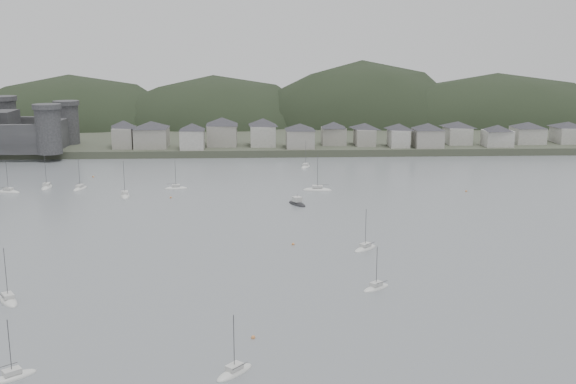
{
  "coord_description": "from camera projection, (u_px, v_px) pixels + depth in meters",
  "views": [
    {
      "loc": [
        -8.71,
        -110.84,
        46.49
      ],
      "look_at": [
        0.0,
        75.0,
        6.0
      ],
      "focal_mm": 42.61,
      "sensor_mm": 36.0,
      "label": 1
    }
  ],
  "objects": [
    {
      "name": "ground",
      "position": [
        308.0,
        317.0,
        118.47
      ],
      "size": [
        900.0,
        900.0,
        0.0
      ],
      "primitive_type": "plane",
      "color": "slate",
      "rests_on": "ground"
    },
    {
      "name": "waterfront_town",
      "position": [
        392.0,
        132.0,
        297.89
      ],
      "size": [
        451.48,
        28.46,
        12.92
      ],
      "color": "gray",
      "rests_on": "far_shore_land"
    },
    {
      "name": "forested_ridge",
      "position": [
        280.0,
        149.0,
        384.04
      ],
      "size": [
        851.55,
        103.94,
        102.57
      ],
      "color": "black",
      "rests_on": "ground"
    },
    {
      "name": "mooring_buoys",
      "position": [
        271.0,
        223.0,
        180.53
      ],
      "size": [
        187.72,
        139.35,
        0.7
      ],
      "color": "#CE8044",
      "rests_on": "ground"
    },
    {
      "name": "moored_fleet",
      "position": [
        195.0,
        220.0,
        182.74
      ],
      "size": [
        263.99,
        175.97,
        13.68
      ],
      "color": "silver",
      "rests_on": "ground"
    },
    {
      "name": "far_shore_land",
      "position": [
        271.0,
        121.0,
        406.08
      ],
      "size": [
        900.0,
        250.0,
        3.0
      ],
      "primitive_type": "cube",
      "color": "#383D2D",
      "rests_on": "ground"
    },
    {
      "name": "motor_launch_far",
      "position": [
        297.0,
        203.0,
        201.63
      ],
      "size": [
        6.4,
        8.65,
        3.96
      ],
      "rotation": [
        0.0,
        0.0,
        3.62
      ],
      "color": "black",
      "rests_on": "ground"
    }
  ]
}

